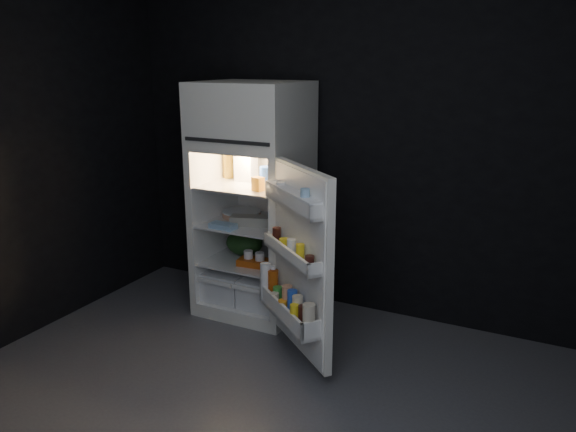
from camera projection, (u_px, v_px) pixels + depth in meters
The scene contains 17 objects.
floor at pixel (256, 424), 3.09m from camera, with size 4.00×3.40×0.00m, color #515156.
wall_back at pixel (366, 140), 4.19m from camera, with size 4.00×0.00×2.70m, color black.
refrigerator at pixel (254, 192), 4.29m from camera, with size 0.76×0.71×1.78m.
fridge_door at pixel (297, 265), 3.55m from camera, with size 0.68×0.61×1.22m.
milk_jug at pixel (246, 165), 4.33m from camera, with size 0.14×0.14×0.24m, color white.
mayo_jar at pixel (266, 176), 4.18m from camera, with size 0.10×0.10×0.14m, color #2149B7.
jam_jar at pixel (274, 177), 4.15m from camera, with size 0.10×0.10×0.13m, color black.
amber_bottle at pixel (228, 164), 4.42m from camera, with size 0.08×0.08×0.22m, color gold.
small_carton at pixel (258, 184), 4.00m from camera, with size 0.08×0.06×0.10m, color orange.
egg_carton at pixel (252, 221), 4.23m from camera, with size 0.32×0.12×0.07m, color gray.
pie at pixel (242, 214), 4.46m from camera, with size 0.31×0.31×0.04m, color tan.
flat_package at pixel (223, 226), 4.15m from camera, with size 0.20×0.10×0.04m, color #80A5C6.
wrapped_pkg at pixel (287, 216), 4.39m from camera, with size 0.12×0.10×0.05m, color beige.
produce_bag at pixel (244, 243), 4.46m from camera, with size 0.30×0.25×0.20m, color #193815.
yogurt_tray at pixel (255, 262), 4.25m from camera, with size 0.26×0.14×0.05m, color #A6440E.
small_can_red at pixel (279, 250), 4.46m from camera, with size 0.07×0.07×0.09m, color #A6440E.
small_can_silver at pixel (288, 251), 4.44m from camera, with size 0.06×0.06×0.09m, color silver.
Camera 1 is at (1.35, -2.30, 1.94)m, focal length 35.00 mm.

